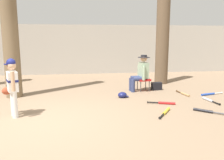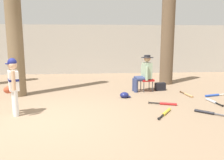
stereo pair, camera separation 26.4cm
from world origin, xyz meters
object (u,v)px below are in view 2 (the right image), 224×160
(bat_aluminum_silver, at_px, (212,101))
(folding_stool, at_px, (147,80))
(tree_behind_spectator, at_px, (168,35))
(bat_black_composite, at_px, (207,112))
(bat_red_barrel, at_px, (166,104))
(seated_spectator, at_px, (144,72))
(handbag_beside_stool, at_px, (160,87))
(batting_helmet_navy, at_px, (124,95))
(bat_yellow_trainer, at_px, (166,112))
(young_ballplayer, at_px, (13,83))
(bat_wood_tan, at_px, (188,95))
(bat_blue_youth, at_px, (214,95))

(bat_aluminum_silver, bearing_deg, folding_stool, 133.27)
(tree_behind_spectator, relative_size, bat_black_composite, 7.33)
(folding_stool, xyz_separation_m, bat_red_barrel, (0.13, -1.68, -0.33))
(bat_red_barrel, height_order, bat_aluminum_silver, same)
(seated_spectator, bearing_deg, handbag_beside_stool, 7.23)
(bat_red_barrel, distance_m, bat_black_composite, 1.07)
(batting_helmet_navy, bearing_deg, bat_black_composite, -44.12)
(bat_black_composite, distance_m, bat_yellow_trainer, 0.96)
(bat_aluminum_silver, relative_size, bat_yellow_trainer, 1.02)
(young_ballplayer, bearing_deg, bat_aluminum_silver, 6.91)
(folding_stool, height_order, bat_black_composite, folding_stool)
(tree_behind_spectator, distance_m, seated_spectator, 2.10)
(bat_red_barrel, bearing_deg, bat_black_composite, -48.11)
(tree_behind_spectator, bearing_deg, bat_aluminum_silver, -81.67)
(handbag_beside_stool, xyz_separation_m, bat_red_barrel, (-0.36, -1.74, -0.10))
(bat_wood_tan, bearing_deg, bat_blue_youth, -9.13)
(young_ballplayer, relative_size, bat_yellow_trainer, 1.88)
(folding_stool, distance_m, bat_aluminum_silver, 2.17)
(seated_spectator, distance_m, bat_red_barrel, 1.79)
(bat_aluminum_silver, bearing_deg, batting_helmet_navy, 162.43)
(young_ballplayer, relative_size, bat_blue_youth, 1.60)
(bat_black_composite, relative_size, batting_helmet_navy, 1.92)
(bat_wood_tan, relative_size, batting_helmet_navy, 2.27)
(handbag_beside_stool, height_order, batting_helmet_navy, handbag_beside_stool)
(seated_spectator, bearing_deg, bat_red_barrel, -82.24)
(tree_behind_spectator, distance_m, bat_blue_youth, 2.92)
(bat_aluminum_silver, bearing_deg, seated_spectator, 135.34)
(bat_wood_tan, bearing_deg, bat_aluminum_silver, -65.64)
(young_ballplayer, height_order, batting_helmet_navy, young_ballplayer)
(bat_wood_tan, distance_m, bat_yellow_trainer, 2.04)
(young_ballplayer, distance_m, bat_yellow_trainer, 3.54)
(bat_red_barrel, xyz_separation_m, bat_aluminum_silver, (1.34, 0.12, 0.00))
(seated_spectator, relative_size, bat_aluminum_silver, 1.69)
(bat_aluminum_silver, bearing_deg, young_ballplayer, -173.09)
(folding_stool, xyz_separation_m, bat_blue_youth, (1.88, -0.88, -0.33))
(tree_behind_spectator, relative_size, bat_blue_youth, 5.38)
(young_ballplayer, distance_m, bat_wood_tan, 4.94)
(folding_stool, bearing_deg, tree_behind_spectator, 49.54)
(bat_red_barrel, height_order, batting_helmet_navy, batting_helmet_navy)
(handbag_beside_stool, height_order, bat_red_barrel, handbag_beside_stool)
(bat_wood_tan, bearing_deg, batting_helmet_navy, -178.13)
(young_ballplayer, relative_size, bat_wood_tan, 1.84)
(folding_stool, bearing_deg, handbag_beside_stool, 7.20)
(tree_behind_spectator, height_order, bat_aluminum_silver, tree_behind_spectator)
(tree_behind_spectator, xyz_separation_m, bat_red_barrel, (-0.93, -2.92, -1.83))
(young_ballplayer, xyz_separation_m, seated_spectator, (3.47, 2.16, -0.10))
(bat_yellow_trainer, bearing_deg, seated_spectator, 89.69)
(bat_yellow_trainer, bearing_deg, young_ballplayer, 176.24)
(tree_behind_spectator, xyz_separation_m, young_ballplayer, (-4.63, -3.41, -1.12))
(bat_red_barrel, distance_m, bat_aluminum_silver, 1.35)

